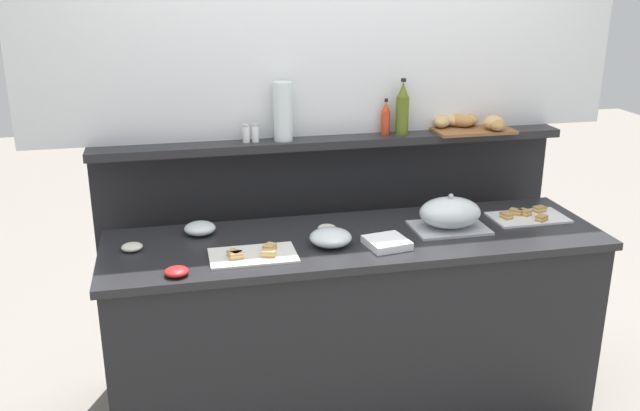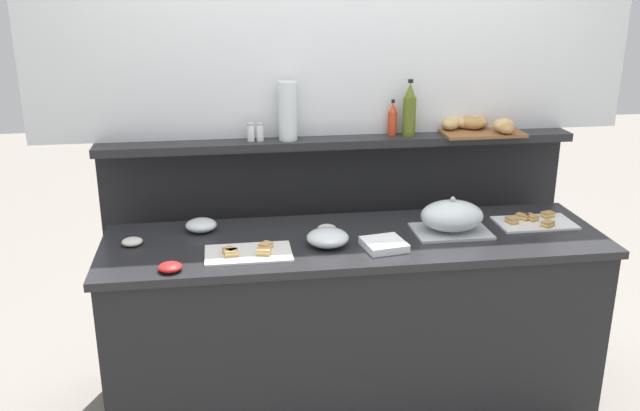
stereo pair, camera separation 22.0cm
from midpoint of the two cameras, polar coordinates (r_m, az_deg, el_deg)
ground_plane at (r=4.07m, az=2.62°, el=-11.84°), size 12.00×12.00×0.00m
buffet_counter at (r=3.33m, az=4.71°, el=-10.12°), size 2.24×0.66×0.93m
back_ledge_unit at (r=3.68m, az=3.06°, el=-3.53°), size 2.34×0.22×1.29m
sandwich_platter_side at (r=3.46m, az=18.78°, el=-1.28°), size 0.36×0.21×0.04m
sandwich_platter_front at (r=2.94m, az=-3.73°, el=-3.88°), size 0.36×0.22×0.04m
serving_cloche at (r=3.23m, az=12.60°, el=-0.96°), size 0.34×0.24×0.17m
glass_bowl_large at (r=3.22m, az=-7.72°, el=-1.66°), size 0.14×0.14×0.06m
glass_bowl_medium at (r=3.02m, az=2.73°, el=-2.72°), size 0.18×0.18×0.07m
condiment_bowl_cream at (r=2.82m, az=-9.91°, el=-4.99°), size 0.10×0.10×0.03m
condiment_bowl_red at (r=3.19m, az=2.55°, el=-1.89°), size 0.08×0.08×0.03m
condiment_bowl_teal at (r=3.11m, az=-13.09°, el=-2.91°), size 0.09×0.09×0.03m
napkin_stack at (r=3.02m, az=7.31°, el=-3.19°), size 0.20×0.20×0.03m
olive_oil_bottle at (r=3.48m, az=9.11°, el=7.61°), size 0.06×0.06×0.28m
hot_sauce_bottle at (r=3.49m, az=7.74°, el=6.92°), size 0.04×0.04×0.18m
salt_shaker at (r=3.35m, az=-3.77°, el=5.96°), size 0.03×0.03×0.09m
pepper_shaker at (r=3.36m, az=-3.02°, el=5.99°), size 0.03×0.03×0.09m
bread_basket at (r=3.64m, az=14.51°, el=6.34°), size 0.41×0.33×0.08m
water_carafe at (r=3.35m, az=-0.75°, el=7.68°), size 0.09×0.09×0.28m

